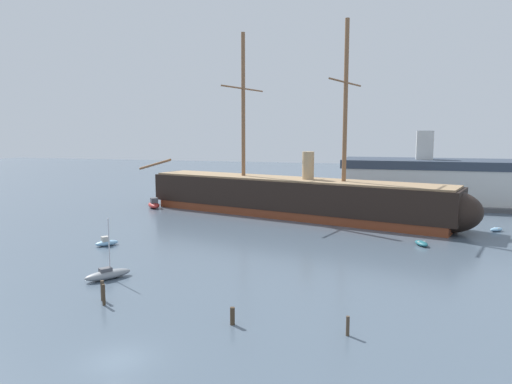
{
  "coord_description": "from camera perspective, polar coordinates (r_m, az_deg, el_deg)",
  "views": [
    {
      "loc": [
        16.58,
        -24.09,
        14.21
      ],
      "look_at": [
        -2.26,
        36.87,
        6.2
      ],
      "focal_mm": 32.9,
      "sensor_mm": 36.0,
      "label": 1
    }
  ],
  "objects": [
    {
      "name": "dockside_warehouse_right",
      "position": [
        101.37,
        22.29,
        1.11
      ],
      "size": [
        44.49,
        17.5,
        14.74
      ],
      "color": "#565659",
      "rests_on": "ground"
    },
    {
      "name": "mooring_piling_nearest",
      "position": [
        41.76,
        -18.03,
        -11.8
      ],
      "size": [
        0.26,
        0.26,
        1.79
      ],
      "primitive_type": "cylinder",
      "color": "#423323",
      "rests_on": "ground"
    },
    {
      "name": "sailboat_foreground_left",
      "position": [
        48.85,
        -17.58,
        -9.48
      ],
      "size": [
        3.69,
        4.62,
        6.01
      ],
      "color": "gray",
      "rests_on": "ground"
    },
    {
      "name": "tall_ship",
      "position": [
        80.75,
        4.19,
        -0.55
      ],
      "size": [
        64.88,
        22.46,
        31.8
      ],
      "color": "brown",
      "rests_on": "ground"
    },
    {
      "name": "dinghy_alongside_stern",
      "position": [
        63.54,
        19.46,
        -5.9
      ],
      "size": [
        2.14,
        2.84,
        0.62
      ],
      "color": "#236670",
      "rests_on": "ground"
    },
    {
      "name": "mooring_piling_left_pair",
      "position": [
        42.89,
        -18.17,
        -11.32
      ],
      "size": [
        0.3,
        0.3,
        1.76
      ],
      "primitive_type": "cylinder",
      "color": "#4C3D2D",
      "rests_on": "ground"
    },
    {
      "name": "motorboat_far_left",
      "position": [
        91.84,
        -12.31,
        -1.47
      ],
      "size": [
        4.56,
        4.85,
        1.98
      ],
      "color": "#B22D28",
      "rests_on": "ground"
    },
    {
      "name": "motorboat_mid_left",
      "position": [
        62.86,
        -17.72,
        -5.86
      ],
      "size": [
        2.71,
        3.04,
        1.22
      ],
      "color": "#7FB2D6",
      "rests_on": "ground"
    },
    {
      "name": "motorboat_distant_centre",
      "position": [
        92.6,
        8.12,
        -1.35
      ],
      "size": [
        4.6,
        3.87,
        1.81
      ],
      "color": "#7FB2D6",
      "rests_on": "ground"
    },
    {
      "name": "ground_plane",
      "position": [
        32.51,
        -16.49,
        -19.07
      ],
      "size": [
        400.0,
        400.0,
        0.0
      ],
      "primitive_type": "plane",
      "color": "#4C5B6B"
    },
    {
      "name": "mooring_piling_right_pair",
      "position": [
        34.96,
        11.09,
        -15.69
      ],
      "size": [
        0.25,
        0.25,
        1.43
      ],
      "primitive_type": "cylinder",
      "color": "#4C3D2D",
      "rests_on": "ground"
    },
    {
      "name": "dinghy_far_right",
      "position": [
        77.0,
        27.19,
        -4.07
      ],
      "size": [
        2.44,
        2.41,
        0.56
      ],
      "color": "#7FB2D6",
      "rests_on": "ground"
    },
    {
      "name": "mooring_piling_midwater",
      "position": [
        36.18,
        -2.88,
        -14.83
      ],
      "size": [
        0.36,
        0.36,
        1.34
      ],
      "primitive_type": "cylinder",
      "color": "#423323",
      "rests_on": "ground"
    }
  ]
}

